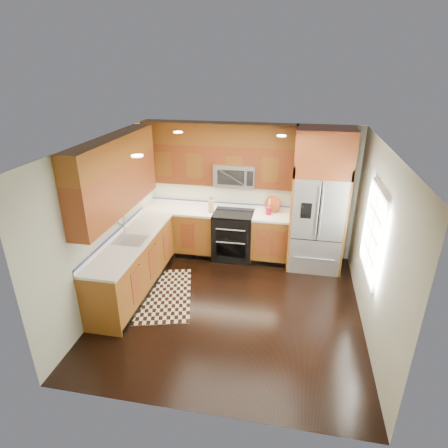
% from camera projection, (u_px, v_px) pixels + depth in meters
% --- Properties ---
extents(ground, '(4.00, 4.00, 0.00)m').
position_uv_depth(ground, '(231.00, 307.00, 5.98)').
color(ground, black).
rests_on(ground, ground).
extents(wall_back, '(4.00, 0.02, 2.60)m').
position_uv_depth(wall_back, '(249.00, 191.00, 7.25)').
color(wall_back, '#B6BDAA').
rests_on(wall_back, ground).
extents(wall_left, '(0.02, 4.00, 2.60)m').
position_uv_depth(wall_left, '(105.00, 223.00, 5.80)').
color(wall_left, '#B6BDAA').
rests_on(wall_left, ground).
extents(wall_right, '(0.02, 4.00, 2.60)m').
position_uv_depth(wall_right, '(376.00, 245.00, 5.11)').
color(wall_right, '#B6BDAA').
rests_on(wall_right, ground).
extents(window, '(0.04, 1.10, 1.30)m').
position_uv_depth(window, '(373.00, 233.00, 5.25)').
color(window, white).
rests_on(window, ground).
extents(base_cabinets, '(2.85, 3.00, 0.90)m').
position_uv_depth(base_cabinets, '(173.00, 250.00, 6.82)').
color(base_cabinets, '#92571C').
rests_on(base_cabinets, ground).
extents(countertop, '(2.86, 3.01, 0.04)m').
position_uv_depth(countertop, '(181.00, 224.00, 6.71)').
color(countertop, white).
rests_on(countertop, base_cabinets).
extents(upper_cabinets, '(2.85, 3.00, 1.15)m').
position_uv_depth(upper_cabinets, '(176.00, 163.00, 6.34)').
color(upper_cabinets, brown).
rests_on(upper_cabinets, ground).
extents(range, '(0.76, 0.67, 0.95)m').
position_uv_depth(range, '(233.00, 235.00, 7.33)').
color(range, black).
rests_on(range, ground).
extents(microwave, '(0.76, 0.40, 0.42)m').
position_uv_depth(microwave, '(235.00, 175.00, 6.97)').
color(microwave, '#B2B2B7').
rests_on(microwave, ground).
extents(refrigerator, '(0.98, 0.75, 2.60)m').
position_uv_depth(refrigerator, '(319.00, 201.00, 6.69)').
color(refrigerator, '#B2B2B7').
rests_on(refrigerator, ground).
extents(sink_faucet, '(0.54, 0.44, 0.37)m').
position_uv_depth(sink_faucet, '(129.00, 236.00, 6.08)').
color(sink_faucet, '#B2B2B7').
rests_on(sink_faucet, countertop).
extents(rug, '(1.32, 1.77, 0.01)m').
position_uv_depth(rug, '(162.00, 294.00, 6.29)').
color(rug, black).
rests_on(rug, ground).
extents(knife_block, '(0.13, 0.16, 0.29)m').
position_uv_depth(knife_block, '(211.00, 206.00, 7.18)').
color(knife_block, tan).
rests_on(knife_block, countertop).
extents(utensil_crock, '(0.12, 0.12, 0.31)m').
position_uv_depth(utensil_crock, '(269.00, 209.00, 7.04)').
color(utensil_crock, '#A3142E').
rests_on(utensil_crock, countertop).
extents(cutting_board, '(0.43, 0.43, 0.02)m').
position_uv_depth(cutting_board, '(272.00, 211.00, 7.21)').
color(cutting_board, brown).
rests_on(cutting_board, countertop).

